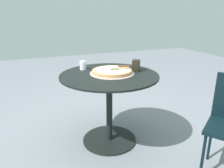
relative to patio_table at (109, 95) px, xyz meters
The scene contains 6 objects.
ground_plane 0.53m from the patio_table, ahead, with size 10.00×10.00×0.00m, color slate.
patio_table is the anchor object (origin of this frame).
pizza_on_tray 0.24m from the patio_table, 63.56° to the right, with size 0.45×0.45×0.05m.
pizza_server 0.30m from the patio_table, 79.52° to the right, with size 0.11×0.21×0.02m.
drinking_cup 0.43m from the patio_table, 34.57° to the left, with size 0.07×0.07×0.09m, color white.
napkin_dispenser 0.41m from the patio_table, 87.94° to the right, with size 0.09×0.07×0.12m, color black.
Camera 1 is at (-1.91, 0.75, 1.33)m, focal length 34.58 mm.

